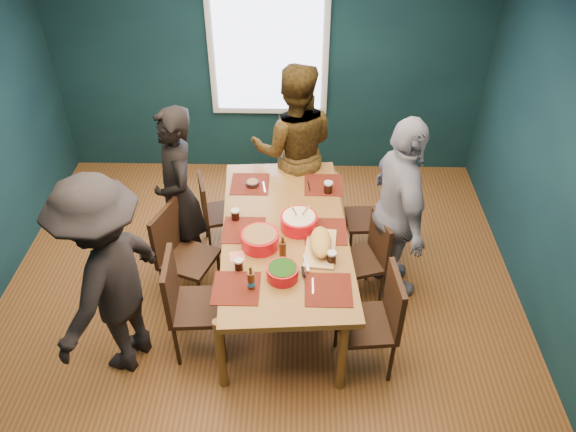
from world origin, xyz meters
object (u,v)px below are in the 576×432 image
Objects in this scene: chair_right_far at (376,212)px; person_far_left at (179,195)px; chair_left_mid at (179,249)px; chair_right_near at (379,316)px; person_near_left at (108,279)px; bowl_dumpling at (299,222)px; chair_left_far at (214,208)px; chair_left_near at (186,299)px; person_back at (294,149)px; bowl_salad at (260,239)px; cutting_board at (320,244)px; chair_right_mid at (369,253)px; dining_table at (285,238)px; bowl_herbs at (282,272)px; person_right at (399,212)px.

person_far_left is (-1.90, -0.24, 0.36)m from chair_right_far.
chair_left_mid is 0.98× the size of chair_right_near.
person_near_left is 5.69× the size of bowl_dumpling.
person_near_left is (-0.59, -1.46, 0.42)m from chair_left_far.
person_back is at bearing 60.92° from chair_left_near.
chair_left_near is at bearing -145.40° from bowl_salad.
bowl_dumpling is (1.46, 0.77, -0.02)m from person_near_left.
bowl_dumpling is (-0.65, 0.79, 0.31)m from chair_right_near.
chair_right_near is at bearing -98.63° from chair_right_far.
chair_left_far is at bearing 92.81° from chair_left_mid.
chair_right_near is 0.75m from cutting_board.
chair_right_mid is at bearing -105.40° from chair_right_far.
cutting_board reaches higher than dining_table.
chair_left_near is 1.10m from person_far_left.
chair_left_mid is 0.65m from chair_left_near.
person_back reaches higher than bowl_salad.
bowl_herbs is at bearing -1.44° from chair_left_near.
person_far_left is at bearing 158.57° from cutting_board.
dining_table is 2.27× the size of chair_left_mid.
person_far_left is at bearing 97.88° from chair_left_near.
chair_right_near reaches higher than dining_table.
cutting_board is (1.64, 0.49, -0.03)m from person_near_left.
chair_right_near is 3.12× the size of bowl_salad.
dining_table is 1.22× the size of person_right.
person_near_left is 2.96× the size of cutting_board.
person_near_left is (-0.54, -0.12, 0.33)m from chair_left_near.
bowl_dumpling is 0.63m from bowl_herbs.
chair_left_mid is 0.54× the size of person_near_left.
person_back is (-0.83, 0.52, 0.41)m from chair_right_far.
person_right is at bearing 131.36° from person_near_left.
chair_right_near reaches higher than cutting_board.
bowl_salad is at bearing 79.02° from person_back.
chair_right_far is at bearing 39.15° from bowl_dumpling.
person_back reaches higher than cutting_board.
dining_table is 8.73× the size of bowl_herbs.
person_near_left reaches higher than chair_right_mid.
chair_left_mid is 3.07× the size of bowl_salad.
person_back is at bearing 32.62° from person_right.
chair_left_far is at bearing 61.85° from person_right.
person_near_left is (-2.23, -1.40, 0.40)m from chair_right_far.
bowl_salad reaches higher than dining_table.
cutting_board reaches higher than chair_right_far.
person_right reaches higher than chair_left_near.
person_right is (2.01, -0.26, 0.04)m from person_far_left.
chair_left_near is 1.99m from person_right.
chair_right_mid is 0.48× the size of person_right.
chair_right_near is (1.52, -1.49, 0.09)m from chair_left_far.
person_near_left reaches higher than chair_left_far.
chair_left_near is at bearing -173.80° from chair_right_mid.
person_right is at bearing 7.89° from bowl_dumpling.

